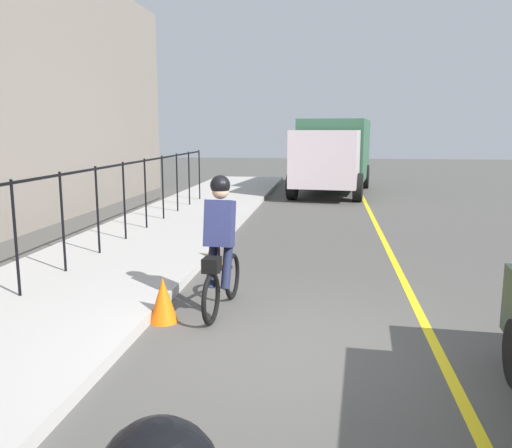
# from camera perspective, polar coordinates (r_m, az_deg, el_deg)

# --- Properties ---
(ground_plane) EXTENTS (80.00, 80.00, 0.00)m
(ground_plane) POSITION_cam_1_polar(r_m,az_deg,el_deg) (6.05, 3.77, -13.32)
(ground_plane) COLOR #4C4A46
(lane_line_centre) EXTENTS (36.00, 0.12, 0.01)m
(lane_line_centre) POSITION_cam_1_polar(r_m,az_deg,el_deg) (6.16, 19.22, -13.40)
(lane_line_centre) COLOR yellow
(lane_line_centre) RESTS_ON ground
(sidewalk) EXTENTS (40.00, 3.20, 0.15)m
(sidewalk) POSITION_cam_1_polar(r_m,az_deg,el_deg) (7.09, -25.29, -10.07)
(sidewalk) COLOR #A7A4A0
(sidewalk) RESTS_ON ground
(iron_fence) EXTENTS (20.85, 0.04, 1.60)m
(iron_fence) POSITION_cam_1_polar(r_m,az_deg,el_deg) (7.83, -24.46, 0.91)
(iron_fence) COLOR black
(iron_fence) RESTS_ON sidewalk
(cyclist_lead) EXTENTS (1.71, 0.38, 1.83)m
(cyclist_lead) POSITION_cam_1_polar(r_m,az_deg,el_deg) (6.96, -3.83, -2.30)
(cyclist_lead) COLOR black
(cyclist_lead) RESTS_ON ground
(box_truck_background) EXTENTS (6.93, 3.17, 2.78)m
(box_truck_background) POSITION_cam_1_polar(r_m,az_deg,el_deg) (20.77, 8.29, 7.61)
(box_truck_background) COLOR #2B533B
(box_truck_background) RESTS_ON ground
(traffic_cone_near) EXTENTS (0.36, 0.36, 0.48)m
(traffic_cone_near) POSITION_cam_1_polar(r_m,az_deg,el_deg) (9.62, -4.56, -2.93)
(traffic_cone_near) COLOR #ED6201
(traffic_cone_near) RESTS_ON ground
(traffic_cone_far) EXTENTS (0.36, 0.36, 0.58)m
(traffic_cone_far) POSITION_cam_1_polar(r_m,az_deg,el_deg) (6.87, -9.88, -7.98)
(traffic_cone_far) COLOR orange
(traffic_cone_far) RESTS_ON ground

